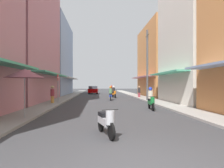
% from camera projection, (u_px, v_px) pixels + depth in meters
% --- Properties ---
extents(ground_plane, '(112.43, 112.43, 0.00)m').
position_uv_depth(ground_plane, '(104.00, 98.00, 25.71)').
color(ground_plane, '#38383A').
extents(sidewalk_left, '(1.82, 59.11, 0.12)m').
position_uv_depth(sidewalk_left, '(66.00, 98.00, 25.35)').
color(sidewalk_left, gray).
rests_on(sidewalk_left, ground).
extents(sidewalk_right, '(1.82, 59.11, 0.12)m').
position_uv_depth(sidewalk_right, '(142.00, 97.00, 26.06)').
color(sidewalk_right, '#9E9991').
rests_on(sidewalk_right, ground).
extents(building_left_mid, '(7.05, 12.09, 14.45)m').
position_uv_depth(building_left_mid, '(19.00, 30.00, 20.14)').
color(building_left_mid, '#B7727F').
rests_on(building_left_mid, ground).
extents(building_left_far, '(7.05, 13.15, 12.18)m').
position_uv_depth(building_left_far, '(50.00, 58.00, 33.24)').
color(building_left_far, '#8CA5CC').
rests_on(building_left_far, ground).
extents(building_right_mid, '(7.05, 8.29, 16.39)m').
position_uv_depth(building_right_mid, '(203.00, 15.00, 18.44)').
color(building_right_mid, silver).
rests_on(building_right_mid, ground).
extents(building_right_far, '(7.05, 10.98, 10.10)m').
position_uv_depth(building_right_far, '(166.00, 62.00, 28.60)').
color(building_right_far, '#D88C4C').
rests_on(building_right_far, ground).
extents(motorbike_maroon, '(0.62, 1.79, 0.96)m').
position_uv_depth(motorbike_maroon, '(111.00, 93.00, 30.55)').
color(motorbike_maroon, black).
rests_on(motorbike_maroon, ground).
extents(motorbike_green, '(0.55, 1.81, 1.58)m').
position_uv_depth(motorbike_green, '(151.00, 100.00, 13.89)').
color(motorbike_green, black).
rests_on(motorbike_green, ground).
extents(motorbike_orange, '(0.57, 1.80, 1.58)m').
position_uv_depth(motorbike_orange, '(114.00, 92.00, 26.36)').
color(motorbike_orange, black).
rests_on(motorbike_orange, ground).
extents(motorbike_silver, '(0.67, 1.77, 0.96)m').
position_uv_depth(motorbike_silver, '(106.00, 121.00, 6.84)').
color(motorbike_silver, black).
rests_on(motorbike_silver, ground).
extents(motorbike_blue, '(0.55, 1.81, 1.58)m').
position_uv_depth(motorbike_blue, '(111.00, 94.00, 22.32)').
color(motorbike_blue, black).
rests_on(motorbike_blue, ground).
extents(motorbike_white, '(0.58, 1.80, 1.58)m').
position_uv_depth(motorbike_white, '(112.00, 90.00, 37.19)').
color(motorbike_white, black).
rests_on(motorbike_white, ground).
extents(parked_car, '(1.90, 4.16, 1.45)m').
position_uv_depth(parked_car, '(93.00, 90.00, 37.62)').
color(parked_car, '#8C0000').
rests_on(parked_car, ground).
extents(pedestrian_foreground, '(0.44, 0.44, 1.67)m').
position_uv_depth(pedestrian_foreground, '(52.00, 94.00, 17.71)').
color(pedestrian_foreground, '#BF8C3F').
rests_on(pedestrian_foreground, ground).
extents(pedestrian_far, '(0.34, 0.34, 1.55)m').
position_uv_depth(pedestrian_far, '(139.00, 92.00, 25.75)').
color(pedestrian_far, '#99333F').
rests_on(pedestrian_far, ground).
extents(vendor_umbrella, '(1.93, 1.93, 2.55)m').
position_uv_depth(vendor_umbrella, '(25.00, 73.00, 9.93)').
color(vendor_umbrella, '#99999E').
rests_on(vendor_umbrella, ground).
extents(utility_pole, '(0.20, 1.20, 7.47)m').
position_uv_depth(utility_pole, '(147.00, 65.00, 20.84)').
color(utility_pole, '#4C4C4F').
rests_on(utility_pole, ground).
extents(street_sign_no_entry, '(0.07, 0.60, 2.65)m').
position_uv_depth(street_sign_no_entry, '(58.00, 85.00, 16.72)').
color(street_sign_no_entry, gray).
rests_on(street_sign_no_entry, ground).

